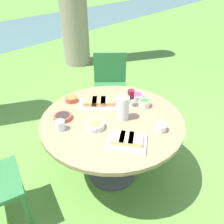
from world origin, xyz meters
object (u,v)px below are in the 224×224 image
chair_near_left (110,82)px  wine_glass (131,95)px  water_pitcher (124,108)px  dining_table (112,127)px

chair_near_left → wine_glass: bearing=-128.3°
water_pitcher → chair_near_left: bearing=45.6°
water_pitcher → wine_glass: size_ratio=1.26×
chair_near_left → dining_table: bearing=-139.4°
dining_table → wine_glass: 0.34m
chair_near_left → water_pitcher: (-0.79, -0.81, 0.29)m
dining_table → water_pitcher: size_ratio=5.94×
chair_near_left → wine_glass: 0.99m
dining_table → chair_near_left: bearing=40.6°
dining_table → wine_glass: bearing=-2.4°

